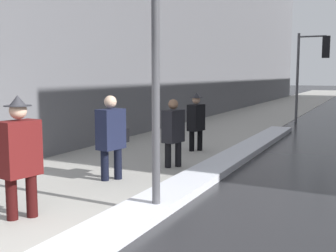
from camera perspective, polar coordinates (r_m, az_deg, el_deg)
name	(u,v)px	position (r m, az deg, el deg)	size (l,w,h in m)	color
sidewalk_slab	(243,120)	(19.12, 10.16, 0.75)	(4.00, 80.00, 0.01)	#9E9B93
snow_bank_curb	(224,162)	(9.61, 7.64, -4.91)	(0.73, 13.25, 0.15)	silver
traffic_light_near	(315,58)	(18.91, 19.28, 8.68)	(1.31, 0.32, 3.78)	#515156
pedestrian_trailing	(20,152)	(6.24, -19.43, -3.39)	(0.41, 0.59, 1.76)	#340C0C
pedestrian_with_shoulder_bag	(111,134)	(8.15, -7.69, -1.05)	(0.40, 0.77, 1.65)	black
pedestrian_in_glasses	(173,130)	(9.20, 0.71, -0.53)	(0.37, 0.53, 1.51)	black
pedestrian_in_fedora	(196,119)	(11.21, 3.82, 0.90)	(0.36, 0.52, 1.57)	black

